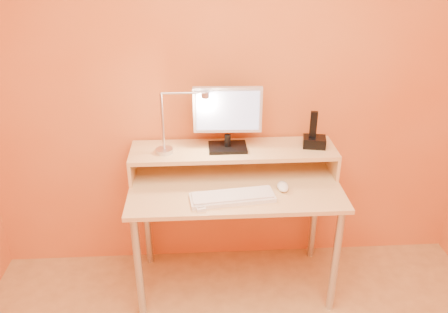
{
  "coord_description": "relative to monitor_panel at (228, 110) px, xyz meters",
  "views": [
    {
      "loc": [
        -0.2,
        -1.09,
        2.04
      ],
      "look_at": [
        -0.07,
        1.13,
        0.93
      ],
      "focal_mm": 37.05,
      "sensor_mm": 36.0,
      "label": 1
    }
  ],
  "objects": [
    {
      "name": "desk_lower",
      "position": [
        0.03,
        -0.16,
        -0.41
      ],
      "size": [
        1.2,
        0.6,
        0.02
      ],
      "primitive_type": "cube",
      "color": "#D7B879",
      "rests_on": "floor"
    },
    {
      "name": "monitor_foot",
      "position": [
        0.0,
        -0.01,
        -0.23
      ],
      "size": [
        0.22,
        0.16,
        0.02
      ],
      "primitive_type": "cube",
      "color": "black",
      "rests_on": "desk_shelf"
    },
    {
      "name": "desk_leg_br",
      "position": [
        0.58,
        0.09,
        -0.77
      ],
      "size": [
        0.04,
        0.04,
        0.69
      ],
      "primitive_type": "cylinder",
      "color": "silver",
      "rests_on": "floor"
    },
    {
      "name": "desk_leg_fr",
      "position": [
        0.58,
        -0.41,
        -0.77
      ],
      "size": [
        0.04,
        0.04,
        0.69
      ],
      "primitive_type": "cylinder",
      "color": "silver",
      "rests_on": "floor"
    },
    {
      "name": "keyboard",
      "position": [
        0.01,
        -0.31,
        -0.39
      ],
      "size": [
        0.47,
        0.2,
        0.02
      ],
      "primitive_type": "cube",
      "rotation": [
        0.0,
        0.0,
        0.12
      ],
      "color": "white",
      "rests_on": "desk_lower"
    },
    {
      "name": "remote_control",
      "position": [
        -0.18,
        -0.34,
        -0.39
      ],
      "size": [
        0.08,
        0.19,
        0.02
      ],
      "primitive_type": "cube",
      "rotation": [
        0.0,
        0.0,
        0.2
      ],
      "color": "white",
      "rests_on": "desk_lower"
    },
    {
      "name": "phone_dock",
      "position": [
        0.51,
        -0.01,
        -0.21
      ],
      "size": [
        0.15,
        0.12,
        0.06
      ],
      "primitive_type": "cube",
      "rotation": [
        0.0,
        0.0,
        -0.2
      ],
      "color": "black",
      "rests_on": "desk_shelf"
    },
    {
      "name": "phone_led",
      "position": [
        0.55,
        -0.06,
        -0.21
      ],
      "size": [
        0.01,
        0.0,
        0.04
      ],
      "primitive_type": "cube",
      "color": "#2364FF",
      "rests_on": "phone_dock"
    },
    {
      "name": "lamp_base",
      "position": [
        -0.36,
        -0.04,
        -0.23
      ],
      "size": [
        0.1,
        0.1,
        0.02
      ],
      "primitive_type": "cylinder",
      "color": "silver",
      "rests_on": "desk_shelf"
    },
    {
      "name": "desk_leg_bl",
      "position": [
        -0.52,
        0.09,
        -0.77
      ],
      "size": [
        0.04,
        0.04,
        0.69
      ],
      "primitive_type": "cylinder",
      "color": "silver",
      "rests_on": "floor"
    },
    {
      "name": "mouse",
      "position": [
        0.3,
        -0.22,
        -0.38
      ],
      "size": [
        0.07,
        0.11,
        0.04
      ],
      "primitive_type": "ellipsoid",
      "rotation": [
        0.0,
        0.0,
        -0.03
      ],
      "color": "white",
      "rests_on": "desk_lower"
    },
    {
      "name": "desk_leg_fl",
      "position": [
        -0.52,
        -0.41,
        -0.77
      ],
      "size": [
        0.04,
        0.04,
        0.69
      ],
      "primitive_type": "cylinder",
      "color": "silver",
      "rests_on": "floor"
    },
    {
      "name": "lamp_arm",
      "position": [
        -0.24,
        -0.04,
        0.12
      ],
      "size": [
        0.24,
        0.01,
        0.01
      ],
      "primitive_type": "cylinder",
      "rotation": [
        0.0,
        1.57,
        0.0
      ],
      "color": "silver",
      "rests_on": "lamp_post"
    },
    {
      "name": "lamp_bulb",
      "position": [
        -0.12,
        -0.04,
        0.09
      ],
      "size": [
        0.03,
        0.03,
        0.0
      ],
      "primitive_type": "cylinder",
      "color": "#FFEAC6",
      "rests_on": "lamp_head"
    },
    {
      "name": "wall_back",
      "position": [
        0.03,
        0.16,
        0.13
      ],
      "size": [
        3.0,
        0.04,
        2.5
      ],
      "primitive_type": "cube",
      "color": "#DE7F43",
      "rests_on": "floor"
    },
    {
      "name": "shelf_riser_right",
      "position": [
        0.62,
        -0.01,
        -0.33
      ],
      "size": [
        0.02,
        0.3,
        0.14
      ],
      "primitive_type": "cube",
      "color": "#D7B879",
      "rests_on": "desk_lower"
    },
    {
      "name": "shelf_riser_left",
      "position": [
        -0.56,
        -0.01,
        -0.33
      ],
      "size": [
        0.02,
        0.3,
        0.14
      ],
      "primitive_type": "cube",
      "color": "#D7B879",
      "rests_on": "desk_lower"
    },
    {
      "name": "monitor_screen",
      "position": [
        0.0,
        -0.02,
        0.0
      ],
      "size": [
        0.35,
        0.02,
        0.23
      ],
      "primitive_type": "cube",
      "rotation": [
        0.0,
        0.0,
        -0.04
      ],
      "color": "#A6B6E9",
      "rests_on": "monitor_panel"
    },
    {
      "name": "monitor_panel",
      "position": [
        0.0,
        0.0,
        0.0
      ],
      "size": [
        0.39,
        0.05,
        0.26
      ],
      "primitive_type": "cube",
      "rotation": [
        0.0,
        0.0,
        -0.04
      ],
      "color": "silver",
      "rests_on": "monitor_neck"
    },
    {
      "name": "monitor_back",
      "position": [
        0.0,
        0.02,
        0.0
      ],
      "size": [
        0.35,
        0.03,
        0.22
      ],
      "primitive_type": "cube",
      "rotation": [
        0.0,
        0.0,
        -0.04
      ],
      "color": "black",
      "rests_on": "monitor_panel"
    },
    {
      "name": "lamp_head",
      "position": [
        -0.12,
        -0.04,
        0.1
      ],
      "size": [
        0.04,
        0.04,
        0.03
      ],
      "primitive_type": "cylinder",
      "color": "silver",
      "rests_on": "lamp_arm"
    },
    {
      "name": "lamp_post",
      "position": [
        -0.36,
        -0.04,
        -0.05
      ],
      "size": [
        0.01,
        0.01,
        0.33
      ],
      "primitive_type": "cylinder",
      "color": "silver",
      "rests_on": "lamp_base"
    },
    {
      "name": "desk_shelf",
      "position": [
        0.03,
        -0.01,
        -0.25
      ],
      "size": [
        1.2,
        0.3,
        0.02
      ],
      "primitive_type": "cube",
      "color": "#D7B879",
      "rests_on": "desk_lower"
    },
    {
      "name": "monitor_neck",
      "position": [
        0.0,
        -0.01,
        -0.19
      ],
      "size": [
        0.04,
        0.04,
        0.07
      ],
      "primitive_type": "cylinder",
      "color": "black",
      "rests_on": "monitor_foot"
    },
    {
      "name": "phone_handset",
      "position": [
        0.49,
        -0.01,
        -0.1
      ],
      "size": [
        0.04,
        0.03,
        0.16
      ],
      "primitive_type": "cube",
      "rotation": [
        0.0,
        0.0,
        -0.2
      ],
      "color": "black",
      "rests_on": "phone_dock"
    }
  ]
}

